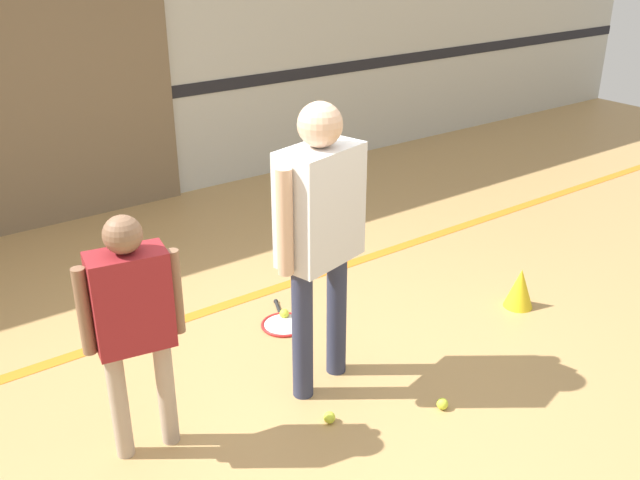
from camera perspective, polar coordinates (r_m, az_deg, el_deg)
name	(u,v)px	position (r m, az deg, el deg)	size (l,w,h in m)	color
ground_plane	(290,390)	(4.29, -2.42, -11.88)	(16.00, 16.00, 0.00)	tan
wall_back	(63,39)	(6.65, -19.88, 14.86)	(16.00, 0.07, 3.20)	beige
floor_stripe	(202,313)	(5.11, -9.40, -5.75)	(14.40, 0.10, 0.01)	orange
person_instructor	(320,220)	(3.84, 0.00, 1.58)	(0.63, 0.37, 1.70)	#2D334C
person_student_left	(132,313)	(3.55, -14.78, -5.64)	(0.49, 0.26, 1.31)	tan
racket_spare_on_floor	(284,323)	(4.91, -2.91, -6.68)	(0.42, 0.53, 0.03)	red
tennis_ball_near_instructor	(329,418)	(4.03, 0.76, -14.01)	(0.07, 0.07, 0.07)	#CCE038
tennis_ball_by_spare_racket	(284,314)	(4.97, -2.88, -5.90)	(0.07, 0.07, 0.07)	#CCE038
tennis_ball_stray_left	(442,404)	(4.19, 9.77, -12.79)	(0.07, 0.07, 0.07)	#CCE038
training_cone	(520,288)	(5.25, 15.70, -3.72)	(0.21, 0.21, 0.29)	yellow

